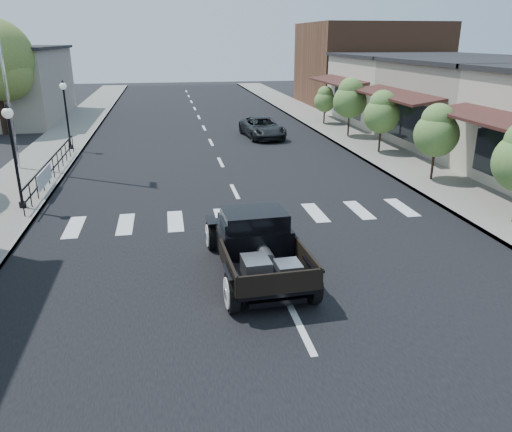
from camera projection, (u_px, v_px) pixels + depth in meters
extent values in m
plane|color=black|center=(271.00, 268.00, 13.16)|extent=(120.00, 120.00, 0.00)
cube|color=black|center=(214.00, 150.00, 27.06)|extent=(14.00, 80.00, 0.02)
cube|color=gray|center=(50.00, 155.00, 25.62)|extent=(3.00, 80.00, 0.15)
cube|color=gray|center=(363.00, 143.00, 28.46)|extent=(3.00, 80.00, 0.15)
cube|color=gray|center=(493.00, 106.00, 26.96)|extent=(10.00, 9.00, 4.50)
cube|color=beige|center=(415.00, 90.00, 35.30)|extent=(10.00, 9.00, 4.50)
cube|color=brown|center=(368.00, 65.00, 44.23)|extent=(11.00, 10.00, 7.00)
imported|color=black|center=(262.00, 128.00, 30.16)|extent=(2.44, 4.56, 1.22)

